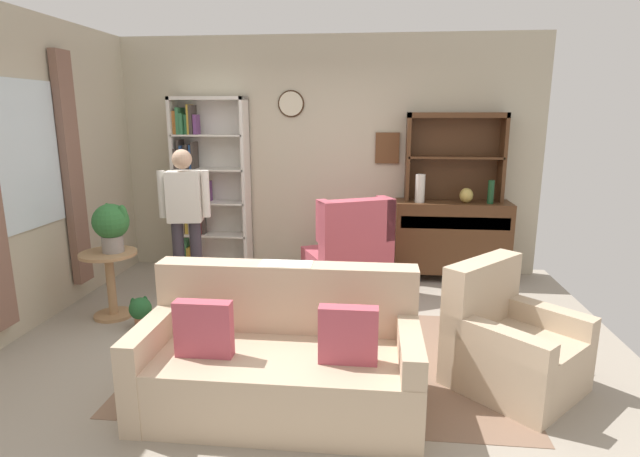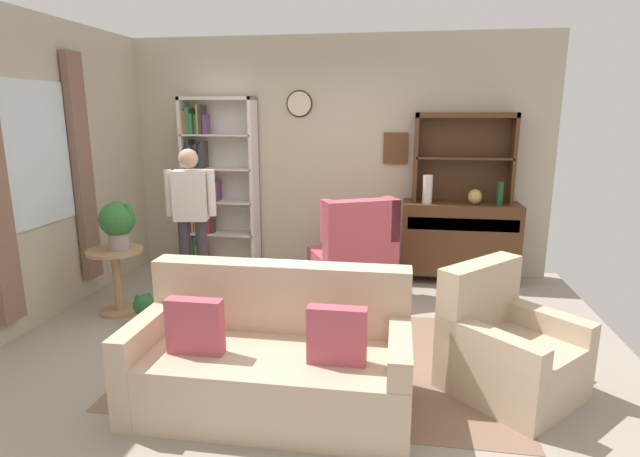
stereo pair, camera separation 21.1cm
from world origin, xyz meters
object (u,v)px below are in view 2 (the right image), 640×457
object	(u,v)px
bookshelf	(214,183)
couch_floral	(272,360)
vase_tall	(428,189)
armchair_floral	(507,352)
bottle_wine	(500,193)
sideboard	(459,238)
sideboard_hutch	(464,145)
book_stack	(314,296)
vase_round	(475,197)
plant_stand	(117,274)
person_reading	(191,212)
wingback_chair	(354,258)
coffee_table	(314,307)
potted_plant_large	(118,222)
potted_plant_small	(144,307)

from	to	relation	value
bookshelf	couch_floral	xyz separation A→B (m)	(1.45, -2.90, -0.76)
vase_tall	armchair_floral	size ratio (longest dim) A/B	0.30
armchair_floral	bottle_wine	bearing A→B (deg)	82.15
sideboard	armchair_floral	distance (m)	2.42
sideboard_hutch	book_stack	bearing A→B (deg)	-123.90
bookshelf	vase_round	size ratio (longest dim) A/B	12.35
armchair_floral	plant_stand	world-z (taller)	armchair_floral
bookshelf	person_reading	size ratio (longest dim) A/B	1.35
vase_tall	book_stack	size ratio (longest dim) A/B	1.46
person_reading	sideboard	bearing A→B (deg)	17.91
sideboard	vase_round	bearing A→B (deg)	-27.17
armchair_floral	wingback_chair	bearing A→B (deg)	123.88
bookshelf	armchair_floral	world-z (taller)	bookshelf
sideboard	coffee_table	bearing A→B (deg)	-124.98
sideboard_hutch	plant_stand	world-z (taller)	sideboard_hutch
bookshelf	sideboard_hutch	bearing A→B (deg)	0.50
sideboard_hutch	couch_floral	world-z (taller)	sideboard_hutch
armchair_floral	potted_plant_large	world-z (taller)	potted_plant_large
couch_floral	potted_plant_large	size ratio (longest dim) A/B	3.94
sideboard	bottle_wine	size ratio (longest dim) A/B	4.91
person_reading	book_stack	size ratio (longest dim) A/B	7.13
couch_floral	potted_plant_small	xyz separation A→B (m)	(-1.50, 1.10, -0.15)
vase_tall	potted_plant_large	xyz separation A→B (m)	(-2.94, -1.41, -0.17)
wingback_chair	book_stack	xyz separation A→B (m)	(-0.21, -1.37, 0.06)
sideboard	person_reading	size ratio (longest dim) A/B	0.83
armchair_floral	book_stack	size ratio (longest dim) A/B	4.95
sideboard	bottle_wine	xyz separation A→B (m)	(0.39, -0.09, 0.54)
wingback_chair	person_reading	distance (m)	1.79
coffee_table	sideboard	bearing A→B (deg)	55.02
vase_round	bottle_wine	xyz separation A→B (m)	(0.26, -0.02, 0.05)
vase_round	couch_floral	bearing A→B (deg)	-120.74
bookshelf	vase_round	bearing A→B (deg)	-2.78
armchair_floral	wingback_chair	size ratio (longest dim) A/B	1.02
sideboard	vase_tall	bearing A→B (deg)	-168.37
potted_plant_large	book_stack	xyz separation A→B (m)	(1.96, -0.45, -0.46)
couch_floral	person_reading	world-z (taller)	person_reading
couch_floral	wingback_chair	xyz separation A→B (m)	(0.34, 2.25, 0.07)
bottle_wine	person_reading	world-z (taller)	person_reading
potted_plant_small	book_stack	size ratio (longest dim) A/B	1.27
wingback_chair	plant_stand	distance (m)	2.41
potted_plant_large	book_stack	distance (m)	2.06
book_stack	bookshelf	bearing A→B (deg)	128.08
wingback_chair	potted_plant_small	distance (m)	2.18
sideboard	person_reading	xyz separation A→B (m)	(-2.84, -0.92, 0.40)
coffee_table	book_stack	size ratio (longest dim) A/B	3.66
sideboard	potted_plant_large	xyz separation A→B (m)	(-3.33, -1.49, 0.40)
couch_floral	vase_tall	bearing A→B (deg)	67.82
plant_stand	book_stack	distance (m)	2.05
bookshelf	vase_tall	world-z (taller)	bookshelf
bookshelf	potted_plant_small	size ratio (longest dim) A/B	7.54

